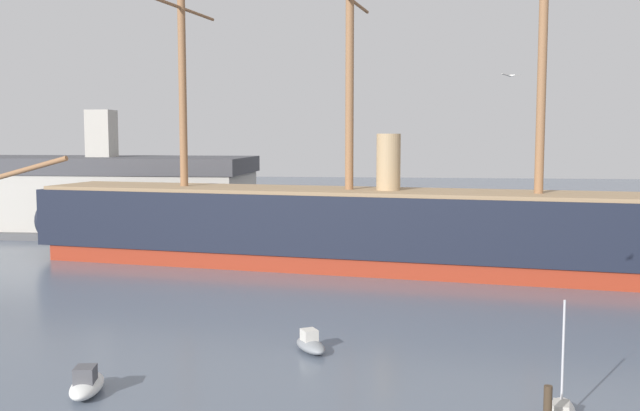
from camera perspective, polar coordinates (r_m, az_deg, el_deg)
name	(u,v)px	position (r m, az deg, el deg)	size (l,w,h in m)	color
tall_ship	(349,226)	(69.03, 2.30, -1.65)	(74.85, 20.41, 36.17)	maroon
motorboat_foreground_left	(87,384)	(37.90, -17.87, -13.23)	(2.04, 3.67, 1.46)	silver
motorboat_near_centre	(310,344)	(42.89, -0.76, -10.84)	(2.63, 3.26, 1.28)	gray
motorboat_far_left	(84,247)	(82.79, -18.06, -3.10)	(3.07, 4.00, 1.56)	orange
dockside_warehouse_left	(78,194)	(100.40, -18.50, 0.85)	(49.10, 18.55, 15.88)	#565659
seagull_in_flight	(511,75)	(37.34, 14.82, 9.86)	(1.05, 0.86, 0.14)	silver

